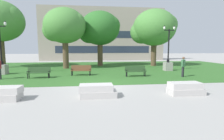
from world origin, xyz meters
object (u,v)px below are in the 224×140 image
object	(u,v)px
concrete_block_left	(97,91)
person_bystander_far_lawn	(183,66)
park_bench_near_right	(39,72)
lamp_post_center	(168,62)
concrete_block_right	(185,89)
concrete_block_center	(1,94)
lamp_post_left	(2,64)
park_bench_far_left	(81,70)
park_bench_near_left	(135,70)
person_bystander_near_lawn	(0,67)

from	to	relation	value
concrete_block_left	person_bystander_far_lawn	world-z (taller)	person_bystander_far_lawn
park_bench_near_right	lamp_post_center	size ratio (longest dim) A/B	0.37
concrete_block_right	concrete_block_center	bearing A→B (deg)	-179.80
concrete_block_center	lamp_post_left	bearing A→B (deg)	114.94
park_bench_near_right	park_bench_far_left	size ratio (longest dim) A/B	0.98
park_bench_near_left	concrete_block_right	bearing A→B (deg)	-78.93
concrete_block_left	concrete_block_right	world-z (taller)	same
concrete_block_center	park_bench_near_right	size ratio (longest dim) A/B	1.03
concrete_block_left	person_bystander_near_lawn	size ratio (longest dim) A/B	1.08
concrete_block_left	person_bystander_near_lawn	distance (m)	9.46
lamp_post_left	park_bench_near_left	bearing A→B (deg)	-12.36
park_bench_near_right	concrete_block_left	bearing A→B (deg)	-53.25
concrete_block_center	lamp_post_left	xyz separation A→B (m)	(-4.07, 8.76, 0.71)
lamp_post_left	person_bystander_far_lawn	size ratio (longest dim) A/B	2.88
concrete_block_center	park_bench_far_left	bearing A→B (deg)	65.43
park_bench_near_left	person_bystander_near_lawn	xyz separation A→B (m)	(-10.90, -0.21, 0.44)
person_bystander_far_lawn	concrete_block_left	bearing A→B (deg)	-144.39
concrete_block_center	concrete_block_left	bearing A→B (deg)	0.72
park_bench_near_right	concrete_block_right	bearing A→B (deg)	-33.62
concrete_block_right	person_bystander_far_lawn	size ratio (longest dim) A/B	1.05
concrete_block_left	park_bench_near_left	distance (m)	6.99
concrete_block_right	person_bystander_far_lawn	bearing A→B (deg)	62.65
concrete_block_center	person_bystander_far_lawn	distance (m)	13.16
concrete_block_left	lamp_post_left	world-z (taller)	lamp_post_left
lamp_post_left	person_bystander_far_lawn	xyz separation A→B (m)	(16.06, -3.36, -0.04)
concrete_block_left	lamp_post_center	world-z (taller)	lamp_post_center
park_bench_far_left	person_bystander_far_lawn	bearing A→B (deg)	-12.04
park_bench_near_right	person_bystander_near_lawn	size ratio (longest dim) A/B	1.05
park_bench_near_left	person_bystander_far_lawn	world-z (taller)	person_bystander_far_lawn
concrete_block_left	lamp_post_left	bearing A→B (deg)	134.69
concrete_block_left	lamp_post_center	bearing A→B (deg)	49.90
park_bench_near_left	person_bystander_far_lawn	bearing A→B (deg)	-10.20
lamp_post_center	concrete_block_right	bearing A→B (deg)	-109.15
lamp_post_left	person_bystander_far_lawn	bearing A→B (deg)	-11.83
person_bystander_far_lawn	lamp_post_center	bearing A→B (deg)	82.77
concrete_block_left	person_bystander_near_lawn	xyz separation A→B (m)	(-7.41, 5.84, 0.68)
concrete_block_right	lamp_post_left	size ratio (longest dim) A/B	0.37
concrete_block_center	concrete_block_right	distance (m)	9.21
lamp_post_left	park_bench_near_right	bearing A→B (deg)	-32.53
concrete_block_center	lamp_post_center	world-z (taller)	lamp_post_center
concrete_block_center	concrete_block_left	distance (m)	4.54
person_bystander_far_lawn	park_bench_far_left	bearing A→B (deg)	167.96
park_bench_near_left	park_bench_near_right	bearing A→B (deg)	179.43
concrete_block_right	park_bench_far_left	distance (m)	9.32
concrete_block_left	park_bench_far_left	distance (m)	7.29
lamp_post_left	concrete_block_center	bearing A→B (deg)	-65.06
concrete_block_right	person_bystander_far_lawn	world-z (taller)	person_bystander_far_lawn
park_bench_near_right	person_bystander_near_lawn	distance (m)	2.88
person_bystander_near_lawn	lamp_post_center	bearing A→B (deg)	13.28
park_bench_near_right	lamp_post_left	bearing A→B (deg)	147.47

